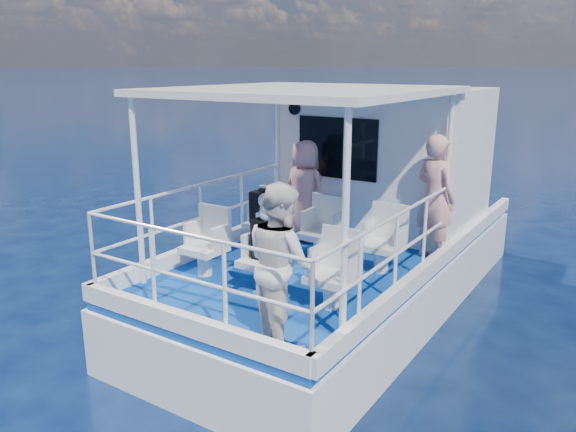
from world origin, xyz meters
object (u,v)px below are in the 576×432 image
(passenger_port_fwd, at_px, (305,191))
(passenger_stbd_aft, at_px, (281,263))
(panda, at_px, (267,206))
(backpack_center, at_px, (266,240))

(passenger_port_fwd, relative_size, passenger_stbd_aft, 0.98)
(passenger_port_fwd, distance_m, panda, 2.05)
(passenger_port_fwd, bearing_deg, passenger_stbd_aft, 123.25)
(passenger_stbd_aft, bearing_deg, panda, -17.44)
(backpack_center, bearing_deg, panda, 23.86)
(backpack_center, height_order, panda, panda)
(passenger_port_fwd, height_order, passenger_stbd_aft, passenger_stbd_aft)
(backpack_center, bearing_deg, passenger_port_fwd, 109.05)
(passenger_port_fwd, height_order, panda, passenger_port_fwd)
(passenger_port_fwd, bearing_deg, backpack_center, 114.63)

